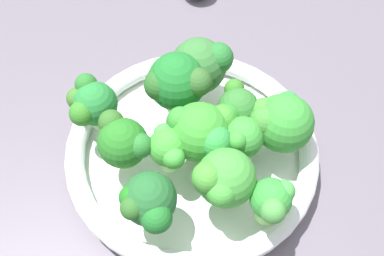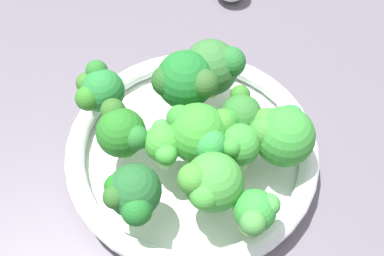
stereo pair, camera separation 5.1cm
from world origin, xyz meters
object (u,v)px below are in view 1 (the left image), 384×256
at_px(broccoli_floret_11, 202,132).
at_px(broccoli_floret_3, 177,83).
at_px(broccoli_floret_4, 168,147).
at_px(broccoli_floret_7, 243,140).
at_px(broccoli_floret_5, 202,65).
at_px(broccoli_floret_1, 92,103).
at_px(bowl, 192,152).
at_px(broccoli_floret_9, 123,141).
at_px(broccoli_floret_2, 222,180).
at_px(broccoli_floret_6, 281,122).
at_px(broccoli_floret_0, 148,202).
at_px(broccoli_floret_8, 272,201).
at_px(broccoli_floret_10, 236,109).

bearing_deg(broccoli_floret_11, broccoli_floret_3, -176.96).
height_order(broccoli_floret_4, broccoli_floret_7, broccoli_floret_7).
bearing_deg(broccoli_floret_5, broccoli_floret_7, 1.92).
bearing_deg(broccoli_floret_3, broccoli_floret_5, 114.41).
height_order(broccoli_floret_1, broccoli_floret_3, broccoli_floret_3).
distance_m(bowl, broccoli_floret_9, 0.10).
bearing_deg(broccoli_floret_4, broccoli_floret_1, -144.47).
bearing_deg(broccoli_floret_3, bowl, -1.84).
distance_m(broccoli_floret_2, broccoli_floret_6, 0.10).
height_order(bowl, broccoli_floret_6, broccoli_floret_6).
bearing_deg(broccoli_floret_4, broccoli_floret_6, 82.74).
bearing_deg(broccoli_floret_7, broccoli_floret_2, -46.37).
height_order(broccoli_floret_1, broccoli_floret_9, broccoli_floret_1).
distance_m(broccoli_floret_0, broccoli_floret_4, 0.07).
bearing_deg(broccoli_floret_6, broccoli_floret_5, -154.61).
height_order(broccoli_floret_4, broccoli_floret_6, broccoli_floret_6).
relative_size(broccoli_floret_6, broccoli_floret_11, 0.95).
xyz_separation_m(broccoli_floret_4, broccoli_floret_9, (-0.03, -0.04, 0.00)).
relative_size(broccoli_floret_0, broccoli_floret_8, 1.15).
bearing_deg(broccoli_floret_7, broccoli_floret_3, -154.94).
bearing_deg(broccoli_floret_7, broccoli_floret_0, -73.42).
bearing_deg(broccoli_floret_0, broccoli_floret_1, -171.36).
xyz_separation_m(bowl, broccoli_floret_5, (-0.07, 0.04, 0.06)).
bearing_deg(broccoli_floret_8, broccoli_floret_1, -142.88).
distance_m(broccoli_floret_3, broccoli_floret_11, 0.07).
bearing_deg(broccoli_floret_0, broccoli_floret_2, 85.88).
height_order(broccoli_floret_6, broccoli_floret_10, broccoli_floret_6).
bearing_deg(broccoli_floret_8, broccoli_floret_9, -135.70).
xyz_separation_m(broccoli_floret_1, broccoli_floret_11, (0.08, 0.10, 0.00)).
xyz_separation_m(broccoli_floret_10, broccoli_floret_11, (0.02, -0.05, 0.00)).
bearing_deg(broccoli_floret_3, broccoli_floret_7, 25.06).
distance_m(bowl, broccoli_floret_11, 0.06).
bearing_deg(broccoli_floret_9, broccoli_floret_1, -162.54).
distance_m(bowl, broccoli_floret_8, 0.13).
height_order(broccoli_floret_3, broccoli_floret_6, broccoli_floret_3).
distance_m(broccoli_floret_7, broccoli_floret_8, 0.07).
height_order(broccoli_floret_1, broccoli_floret_4, broccoli_floret_1).
bearing_deg(broccoli_floret_1, broccoli_floret_7, 53.21).
distance_m(broccoli_floret_1, broccoli_floret_2, 0.17).
bearing_deg(broccoli_floret_8, bowl, -160.27).
bearing_deg(bowl, broccoli_floret_8, 19.73).
bearing_deg(broccoli_floret_9, broccoli_floret_3, 120.31).
bearing_deg(broccoli_floret_10, broccoli_floret_8, -5.74).
distance_m(broccoli_floret_5, broccoli_floret_11, 0.09).
xyz_separation_m(broccoli_floret_2, broccoli_floret_4, (-0.06, -0.04, -0.01)).
relative_size(broccoli_floret_0, broccoli_floret_9, 1.06).
xyz_separation_m(broccoli_floret_0, broccoli_floret_1, (-0.14, -0.02, -0.00)).
height_order(bowl, broccoli_floret_5, broccoli_floret_5).
xyz_separation_m(broccoli_floret_0, broccoli_floret_9, (-0.08, -0.00, -0.00)).
distance_m(broccoli_floret_2, broccoli_floret_8, 0.05).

